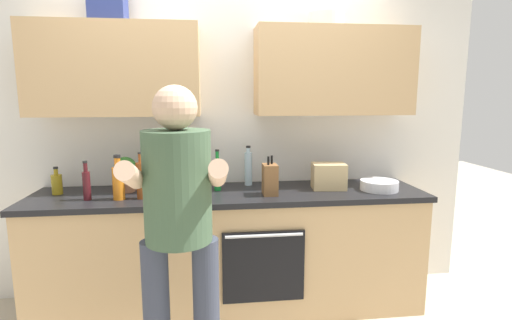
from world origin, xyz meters
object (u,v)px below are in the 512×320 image
object	(u,v)px
bottle_soda	(217,173)
bottle_syrup	(166,172)
bottle_wine	(87,184)
grocery_bag_bread	(329,176)
knife_block	(270,179)
bottle_vinegar	(141,180)
bottle_water	(248,168)
bottle_juice	(118,181)
mixing_bowl	(379,185)
potted_herb	(126,173)
bottle_oil	(57,184)
cup_stoneware	(175,192)
person_standing	(179,220)

from	to	relation	value
bottle_soda	bottle_syrup	bearing A→B (deg)	169.63
bottle_wine	grocery_bag_bread	xyz separation A→B (m)	(1.71, 0.12, -0.01)
bottle_soda	knife_block	bearing A→B (deg)	-25.74
bottle_vinegar	bottle_wine	bearing A→B (deg)	178.62
bottle_water	bottle_juice	size ratio (longest dim) A/B	1.01
bottle_syrup	bottle_soda	world-z (taller)	bottle_syrup
bottle_water	bottle_vinegar	bearing A→B (deg)	-157.19
knife_block	bottle_juice	bearing A→B (deg)	-179.63
bottle_juice	grocery_bag_bread	world-z (taller)	bottle_juice
mixing_bowl	potted_herb	world-z (taller)	potted_herb
knife_block	potted_herb	size ratio (longest dim) A/B	1.08
bottle_oil	bottle_water	world-z (taller)	bottle_water
bottle_juice	grocery_bag_bread	distance (m)	1.51
mixing_bowl	grocery_bag_bread	world-z (taller)	grocery_bag_bread
bottle_soda	mixing_bowl	bearing A→B (deg)	-6.73
bottle_juice	mixing_bowl	distance (m)	1.87
bottle_juice	cup_stoneware	distance (m)	0.39
bottle_oil	bottle_juice	distance (m)	0.51
mixing_bowl	knife_block	xyz separation A→B (m)	(-0.83, -0.04, 0.07)
mixing_bowl	bottle_syrup	bearing A→B (deg)	172.39
bottle_oil	knife_block	xyz separation A→B (m)	(1.51, -0.20, 0.03)
cup_stoneware	knife_block	distance (m)	0.66
bottle_juice	bottle_soda	bearing A→B (deg)	15.28
knife_block	grocery_bag_bread	xyz separation A→B (m)	(0.47, 0.12, -0.01)
bottle_water	bottle_vinegar	xyz separation A→B (m)	(-0.77, -0.32, -0.01)
bottle_juice	bottle_syrup	distance (m)	0.38
bottle_wine	bottle_soda	size ratio (longest dim) A/B	0.88
cup_stoneware	potted_herb	size ratio (longest dim) A/B	0.38
bottle_soda	mixing_bowl	distance (m)	1.21
person_standing	grocery_bag_bread	distance (m)	1.36
bottle_vinegar	potted_herb	xyz separation A→B (m)	(-0.14, 0.22, 0.01)
grocery_bag_bread	bottle_juice	bearing A→B (deg)	-175.10
bottle_syrup	bottle_vinegar	world-z (taller)	same
person_standing	bottle_syrup	bearing A→B (deg)	99.36
bottle_water	grocery_bag_bread	bearing A→B (deg)	-18.38
bottle_syrup	mixing_bowl	xyz separation A→B (m)	(1.57, -0.21, -0.10)
bottle_soda	potted_herb	world-z (taller)	bottle_soda
bottle_vinegar	potted_herb	world-z (taller)	bottle_vinegar
person_standing	grocery_bag_bread	bearing A→B (deg)	39.18
person_standing	bottle_soda	world-z (taller)	person_standing
mixing_bowl	potted_herb	size ratio (longest dim) A/B	1.08
mixing_bowl	person_standing	bearing A→B (deg)	-151.41
bottle_syrup	potted_herb	world-z (taller)	bottle_syrup
bottle_wine	cup_stoneware	size ratio (longest dim) A/B	2.71
bottle_oil	potted_herb	distance (m)	0.48
bottle_water	bottle_syrup	size ratio (longest dim) A/B	0.97
person_standing	bottle_vinegar	size ratio (longest dim) A/B	5.14
bottle_wine	mixing_bowl	size ratio (longest dim) A/B	0.96
cup_stoneware	mixing_bowl	world-z (taller)	cup_stoneware
bottle_syrup	potted_herb	bearing A→B (deg)	-173.78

